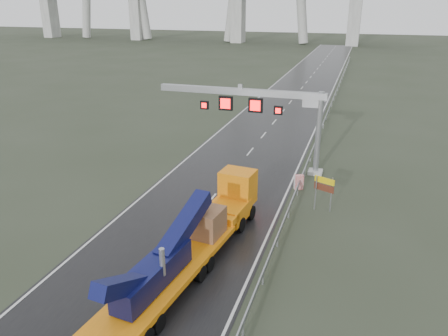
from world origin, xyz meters
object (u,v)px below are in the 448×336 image
(exit_sign_pair, at_px, (324,187))
(striped_barrier, at_px, (299,182))
(sign_gantry, at_px, (264,107))
(heavy_haul_truck, at_px, (197,235))

(exit_sign_pair, height_order, striped_barrier, exit_sign_pair)
(sign_gantry, relative_size, heavy_haul_truck, 0.86)
(striped_barrier, bearing_deg, heavy_haul_truck, -131.92)
(heavy_haul_truck, bearing_deg, striped_barrier, 77.67)
(sign_gantry, xyz_separation_m, exit_sign_pair, (6.11, -7.16, -3.78))
(exit_sign_pair, bearing_deg, heavy_haul_truck, -102.72)
(heavy_haul_truck, height_order, striped_barrier, heavy_haul_truck)
(exit_sign_pair, bearing_deg, sign_gantry, 153.97)
(exit_sign_pair, xyz_separation_m, striped_barrier, (-2.21, 3.39, -1.24))
(sign_gantry, height_order, exit_sign_pair, sign_gantry)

